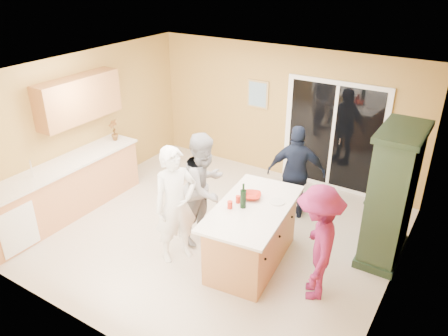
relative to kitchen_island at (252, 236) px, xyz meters
The scene contains 22 objects.
floor 1.06m from the kitchen_island, 159.14° to the left, with size 5.50×5.50×0.00m, color beige.
ceiling 2.37m from the kitchen_island, 159.14° to the left, with size 5.50×5.00×0.10m, color white.
wall_back 3.10m from the kitchen_island, 107.57° to the left, with size 5.50×0.10×2.60m, color tan.
wall_front 2.49m from the kitchen_island, 112.65° to the right, with size 5.50×0.10×2.60m, color tan.
wall_left 3.77m from the kitchen_island, behind, with size 0.10×5.00×2.60m, color tan.
wall_right 2.07m from the kitchen_island, 10.50° to the left, with size 0.10×5.00×2.60m, color tan.
left_cabinet_run 3.42m from the kitchen_island, 168.08° to the right, with size 0.65×3.05×1.24m.
upper_cabinets 3.76m from the kitchen_island, behind, with size 0.35×1.60×0.75m, color #CD834F.
sliding_door 2.88m from the kitchen_island, 86.94° to the left, with size 1.90×0.07×2.10m.
framed_picture 3.38m from the kitchen_island, 117.21° to the left, with size 0.46×0.04×0.56m.
kitchen_island is the anchor object (origin of this frame).
green_hutch 2.05m from the kitchen_island, 36.39° to the left, with size 0.58×1.11×2.03m.
woman_white 1.18m from the kitchen_island, 153.99° to the right, with size 0.65×0.42×1.77m, color white.
woman_grey 1.05m from the kitchen_island, 168.86° to the left, with size 0.85×0.67×1.76m, color #A4A5A7.
woman_navy 1.55m from the kitchen_island, 89.74° to the left, with size 0.96×0.40×1.64m, color #182036.
woman_magenta 1.10m from the kitchen_island, ahead, with size 1.04×0.60×1.61m, color #8D1E57.
serving_bowl 0.58m from the kitchen_island, 123.93° to the left, with size 0.28×0.28×0.07m, color red.
tulip_vase 3.50m from the kitchen_island, 167.74° to the left, with size 0.22×0.15×0.41m, color #B51912.
tumbler_near 0.64m from the kitchen_island, 140.60° to the right, with size 0.07×0.07×0.11m, color red.
tumbler_far 0.59m from the kitchen_island, behind, with size 0.07×0.07×0.10m, color red.
wine_bottle 0.65m from the kitchen_island, 141.33° to the right, with size 0.08×0.08×0.37m.
white_plate 0.62m from the kitchen_island, 50.83° to the left, with size 0.23×0.23×0.02m, color silver.
Camera 1 is at (3.32, -4.96, 4.09)m, focal length 35.00 mm.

